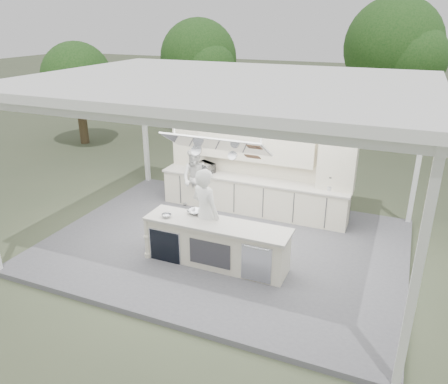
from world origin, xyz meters
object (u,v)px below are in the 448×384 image
at_px(demo_island, 216,244).
at_px(sous_chef, 196,179).
at_px(head_chef, 206,214).
at_px(back_counter, 253,195).

xyz_separation_m(demo_island, sous_chef, (-1.68, 2.46, 0.36)).
bearing_deg(head_chef, back_counter, -69.90).
height_order(demo_island, head_chef, head_chef).
bearing_deg(sous_chef, demo_island, -52.10).
height_order(head_chef, sous_chef, head_chef).
bearing_deg(head_chef, sous_chef, -35.58).
relative_size(head_chef, sous_chef, 1.21).
distance_m(demo_island, head_chef, 0.66).
height_order(back_counter, sous_chef, sous_chef).
distance_m(head_chef, sous_chef, 2.63).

